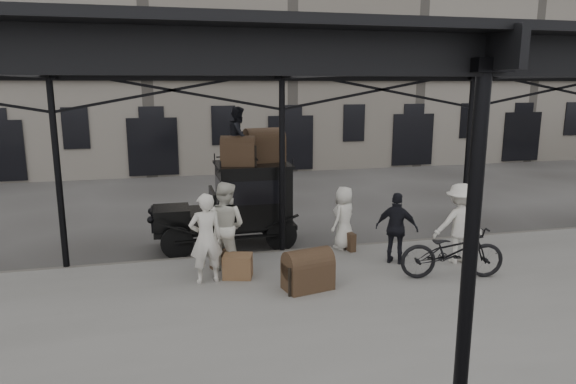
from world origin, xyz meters
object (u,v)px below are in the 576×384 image
Objects in this scene: porter_official at (397,228)px; steamer_trunk_platform at (308,272)px; porter_left at (206,238)px; taxi at (241,201)px; bicycle at (452,251)px; steamer_trunk_roof_near at (238,153)px.

porter_official is 1.74× the size of steamer_trunk_platform.
porter_left is at bearing 143.51° from steamer_trunk_platform.
taxi reaches higher than porter_official.
bicycle is at bearing -43.63° from taxi.
bicycle is (0.75, -1.12, -0.25)m from porter_official.
porter_left is at bearing 89.67° from bicycle.
steamer_trunk_platform is (-2.38, -1.00, -0.48)m from porter_official.
porter_official is at bearing 10.15° from steamer_trunk_platform.
steamer_trunk_roof_near is 4.01m from steamer_trunk_platform.
taxi is at bearing -3.41° from porter_official.
steamer_trunk_platform is (1.94, -0.86, -0.60)m from porter_left.
steamer_trunk_roof_near reaches higher than steamer_trunk_platform.
porter_official is (3.17, -2.62, -0.23)m from taxi.
taxi is 4.12m from porter_official.
taxi is 1.31m from steamer_trunk_roof_near.
taxi reaches higher than steamer_trunk_platform.
steamer_trunk_roof_near reaches higher than taxi.
steamer_trunk_roof_near is at bearing -108.07° from taxi.
bicycle is 5.60m from steamer_trunk_roof_near.
steamer_trunk_roof_near is (-0.08, -0.25, 1.29)m from taxi.
taxi reaches higher than porter_left.
steamer_trunk_roof_near is 0.90× the size of steamer_trunk_platform.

